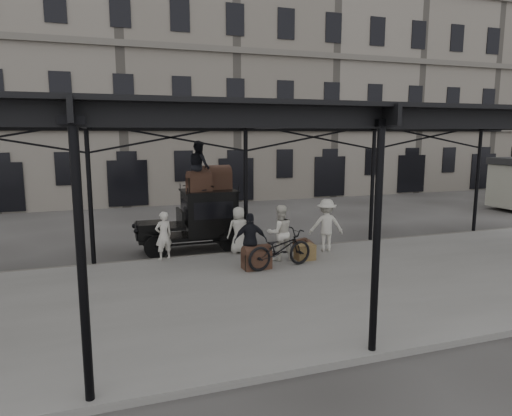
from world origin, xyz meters
The scene contains 18 objects.
ground centered at (0.00, 0.00, 0.00)m, with size 120.00×120.00×0.00m, color #383533.
platform centered at (0.00, -2.00, 0.07)m, with size 28.00×8.00×0.15m, color slate.
canopy centered at (0.00, -1.72, 4.60)m, with size 22.50×9.00×4.74m.
building_frontage centered at (0.00, 18.00, 7.00)m, with size 64.00×8.00×14.00m, color slate.
taxi centered at (-1.34, 3.16, 1.20)m, with size 3.65×1.55×2.18m.
porter_left centered at (-2.84, 1.80, 0.93)m, with size 0.57×0.38×1.57m, color beige.
porter_midleft centered at (0.67, 0.53, 1.04)m, with size 0.87×0.68×1.79m, color silver.
porter_centre centered at (-0.32, 1.80, 0.94)m, with size 0.78×0.51×1.59m, color beige.
porter_official centered at (-0.51, -0.07, 1.00)m, with size 0.99×0.41×1.69m, color black.
porter_right centered at (2.62, 1.08, 1.06)m, with size 1.17×0.67×1.81m, color beige.
bicycle centered at (0.35, -0.28, 0.73)m, with size 0.77×2.21×1.16m, color black.
porter_roof centered at (-1.37, 3.06, 3.06)m, with size 0.85×0.67×1.76m, color black.
steamer_trunk_roof_near centered at (-1.42, 2.91, 2.48)m, with size 0.82×0.50×0.60m, color #40281E, non-canonical shape.
steamer_trunk_roof_far centered at (-0.67, 3.36, 2.54)m, with size 0.98×0.60×0.72m, color #40281E, non-canonical shape.
steamer_trunk_platform centered at (-0.35, -0.15, 0.45)m, with size 0.83×0.51×0.61m, color #40281E, non-canonical shape.
wicker_hamper centered at (1.45, 0.28, 0.40)m, with size 0.60×0.45×0.50m, color olive.
suitcase_upright centered at (1.86, 0.82, 0.38)m, with size 0.15×0.60×0.45m, color #40281E.
suitcase_flat centered at (1.79, 1.42, 0.35)m, with size 0.60×0.15×0.40m, color #40281E.
Camera 1 is at (-4.68, -12.70, 4.17)m, focal length 32.00 mm.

